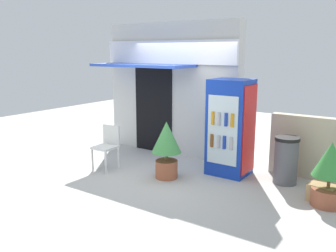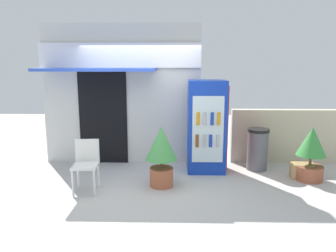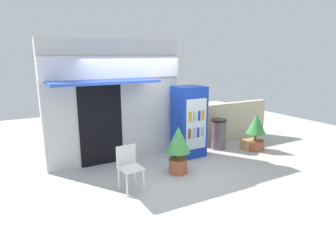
{
  "view_description": "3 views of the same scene",
  "coord_description": "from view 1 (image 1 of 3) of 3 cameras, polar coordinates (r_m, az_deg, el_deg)",
  "views": [
    {
      "loc": [
        4.13,
        -5.33,
        2.33
      ],
      "look_at": [
        0.27,
        0.27,
        0.9
      ],
      "focal_mm": 38.52,
      "sensor_mm": 36.0,
      "label": 1
    },
    {
      "loc": [
        0.73,
        -5.54,
        2.15
      ],
      "look_at": [
        0.58,
        0.08,
        1.05
      ],
      "focal_mm": 34.81,
      "sensor_mm": 36.0,
      "label": 2
    },
    {
      "loc": [
        -2.73,
        -5.32,
        2.57
      ],
      "look_at": [
        0.42,
        0.3,
        1.01
      ],
      "focal_mm": 31.25,
      "sensor_mm": 36.0,
      "label": 3
    }
  ],
  "objects": [
    {
      "name": "potted_plant_near_shop",
      "position": [
        6.63,
        -0.25,
        -3.03
      ],
      "size": [
        0.55,
        0.55,
        1.07
      ],
      "color": "#AD5B3D",
      "rests_on": "ground"
    },
    {
      "name": "ground",
      "position": [
        7.13,
        -3.02,
        -7.25
      ],
      "size": [
        16.0,
        16.0,
        0.0
      ],
      "primitive_type": "plane",
      "color": "beige"
    },
    {
      "name": "trash_bin",
      "position": [
        6.74,
        18.15,
        -5.17
      ],
      "size": [
        0.43,
        0.43,
        0.85
      ],
      "color": "#595960",
      "rests_on": "ground"
    },
    {
      "name": "cardboard_box",
      "position": [
        6.24,
        23.28,
        -9.71
      ],
      "size": [
        0.46,
        0.4,
        0.28
      ],
      "primitive_type": "cube",
      "rotation": [
        0.0,
        0.0,
        -0.19
      ],
      "color": "tan",
      "rests_on": "ground"
    },
    {
      "name": "storefront_building",
      "position": [
        8.2,
        0.34,
        6.14
      ],
      "size": [
        3.33,
        1.17,
        2.94
      ],
      "color": "silver",
      "rests_on": "ground"
    },
    {
      "name": "potted_plant_curbside",
      "position": [
        5.98,
        24.23,
        -6.51
      ],
      "size": [
        0.53,
        0.53,
        1.01
      ],
      "color": "#995138",
      "rests_on": "ground"
    },
    {
      "name": "plastic_chair",
      "position": [
        7.26,
        -9.51,
        -2.82
      ],
      "size": [
        0.43,
        0.46,
        0.87
      ],
      "color": "silver",
      "rests_on": "ground"
    },
    {
      "name": "drink_cooler",
      "position": [
        6.89,
        9.85,
        -0.24
      ],
      "size": [
        0.76,
        0.71,
        1.82
      ],
      "color": "#1438B2",
      "rests_on": "ground"
    }
  ]
}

